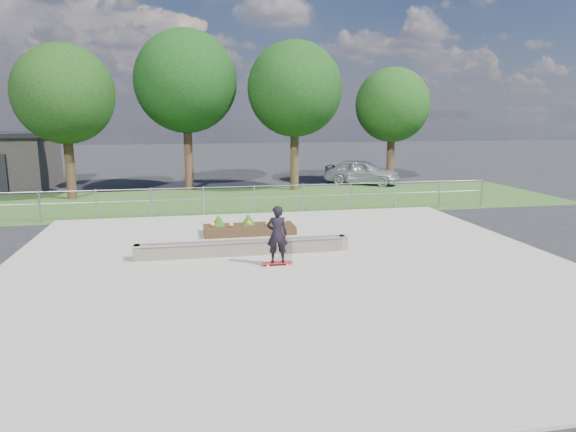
# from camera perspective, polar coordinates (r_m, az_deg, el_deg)

# --- Properties ---
(ground) EXTENTS (120.00, 120.00, 0.00)m
(ground) POSITION_cam_1_polar(r_m,az_deg,el_deg) (13.45, 0.39, -5.85)
(ground) COLOR black
(ground) RESTS_ON ground
(grass_verge) EXTENTS (30.00, 8.00, 0.02)m
(grass_verge) POSITION_cam_1_polar(r_m,az_deg,el_deg) (24.07, -4.82, 1.74)
(grass_verge) COLOR #2B4C1E
(grass_verge) RESTS_ON ground
(concrete_slab) EXTENTS (15.00, 15.00, 0.06)m
(concrete_slab) POSITION_cam_1_polar(r_m,az_deg,el_deg) (13.45, 0.39, -5.73)
(concrete_slab) COLOR gray
(concrete_slab) RESTS_ON ground
(fence) EXTENTS (20.06, 0.06, 1.20)m
(fence) POSITION_cam_1_polar(r_m,az_deg,el_deg) (20.52, -3.77, 2.26)
(fence) COLOR gray
(fence) RESTS_ON ground
(tree_far_left) EXTENTS (4.55, 4.55, 7.15)m
(tree_far_left) POSITION_cam_1_polar(r_m,az_deg,el_deg) (26.19, -23.63, 12.27)
(tree_far_left) COLOR #302013
(tree_far_left) RESTS_ON ground
(tree_mid_left) EXTENTS (5.25, 5.25, 8.25)m
(tree_mid_left) POSITION_cam_1_polar(r_m,az_deg,el_deg) (27.66, -11.29, 14.43)
(tree_mid_left) COLOR #382116
(tree_mid_left) RESTS_ON ground
(tree_mid_right) EXTENTS (4.90, 4.90, 7.70)m
(tree_mid_right) POSITION_cam_1_polar(r_m,az_deg,el_deg) (27.21, 0.75, 13.90)
(tree_mid_right) COLOR #342514
(tree_mid_right) RESTS_ON ground
(tree_far_right) EXTENTS (4.20, 4.20, 6.60)m
(tree_far_right) POSITION_cam_1_polar(r_m,az_deg,el_deg) (30.40, 11.53, 11.98)
(tree_far_right) COLOR #322114
(tree_far_right) RESTS_ON ground
(grind_ledge) EXTENTS (6.00, 0.44, 0.43)m
(grind_ledge) POSITION_cam_1_polar(r_m,az_deg,el_deg) (14.55, -4.96, -3.50)
(grind_ledge) COLOR brown
(grind_ledge) RESTS_ON concrete_slab
(planter_bed) EXTENTS (3.00, 1.20, 0.61)m
(planter_bed) POSITION_cam_1_polar(r_m,az_deg,el_deg) (17.19, -4.35, -1.27)
(planter_bed) COLOR black
(planter_bed) RESTS_ON concrete_slab
(skateboarder) EXTENTS (0.80, 0.38, 1.59)m
(skateboarder) POSITION_cam_1_polar(r_m,az_deg,el_deg) (13.31, -1.22, -2.08)
(skateboarder) COLOR white
(skateboarder) RESTS_ON concrete_slab
(parked_car) EXTENTS (4.49, 3.80, 1.45)m
(parked_car) POSITION_cam_1_polar(r_m,az_deg,el_deg) (29.86, 8.23, 4.89)
(parked_car) COLOR #B2B7BD
(parked_car) RESTS_ON ground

